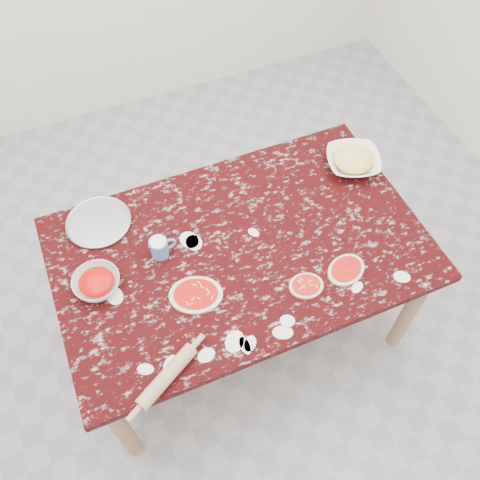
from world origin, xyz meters
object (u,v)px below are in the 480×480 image
at_px(cheese_bowl, 353,161).
at_px(flour_mug, 160,247).
at_px(pizza_tray, 99,223).
at_px(rolling_pin, 167,376).
at_px(sauce_bowl, 97,283).
at_px(worktable, 240,257).

distance_m(cheese_bowl, flour_mug, 1.02).
distance_m(pizza_tray, cheese_bowl, 1.23).
bearing_deg(rolling_pin, flour_mug, 74.68).
height_order(sauce_bowl, flour_mug, flour_mug).
height_order(pizza_tray, flour_mug, flour_mug).
relative_size(sauce_bowl, flour_mug, 1.67).
distance_m(pizza_tray, rolling_pin, 0.80).
height_order(sauce_bowl, rolling_pin, sauce_bowl).
xyz_separation_m(cheese_bowl, flour_mug, (-1.01, -0.13, 0.02)).
relative_size(sauce_bowl, rolling_pin, 0.70).
distance_m(worktable, flour_mug, 0.36).
height_order(flour_mug, rolling_pin, flour_mug).
distance_m(worktable, cheese_bowl, 0.73).
relative_size(worktable, flour_mug, 13.75).
bearing_deg(pizza_tray, worktable, -34.02).
distance_m(sauce_bowl, flour_mug, 0.30).
bearing_deg(flour_mug, worktable, -17.01).
bearing_deg(rolling_pin, cheese_bowl, 29.85).
distance_m(worktable, rolling_pin, 0.65).
bearing_deg(flour_mug, sauce_bowl, -168.66).
xyz_separation_m(sauce_bowl, rolling_pin, (0.14, -0.48, -0.00)).
xyz_separation_m(flour_mug, rolling_pin, (-0.15, -0.54, -0.02)).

